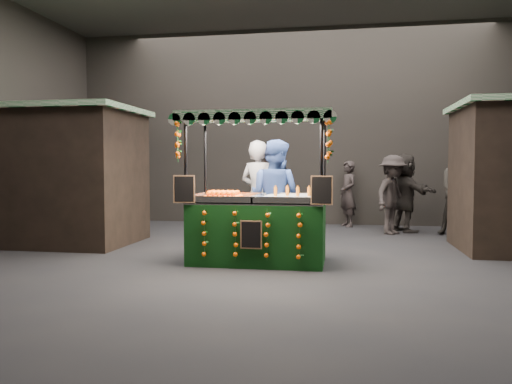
# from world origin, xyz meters

# --- Properties ---
(ground) EXTENTS (12.00, 12.00, 0.00)m
(ground) POSITION_xyz_m (0.00, 0.00, 0.00)
(ground) COLOR black
(ground) RESTS_ON ground
(market_hall) EXTENTS (12.10, 10.10, 5.05)m
(market_hall) POSITION_xyz_m (0.00, 0.00, 3.38)
(market_hall) COLOR black
(market_hall) RESTS_ON ground
(neighbour_stall_left) EXTENTS (3.00, 2.20, 2.60)m
(neighbour_stall_left) POSITION_xyz_m (-4.40, 1.00, 1.31)
(neighbour_stall_left) COLOR black
(neighbour_stall_left) RESTS_ON ground
(juice_stall) EXTENTS (2.36, 1.39, 2.29)m
(juice_stall) POSITION_xyz_m (-0.31, -0.30, 0.71)
(juice_stall) COLOR black
(juice_stall) RESTS_ON ground
(vendor_grey) EXTENTS (0.83, 0.69, 1.94)m
(vendor_grey) POSITION_xyz_m (-0.50, 0.83, 0.97)
(vendor_grey) COLOR slate
(vendor_grey) RESTS_ON ground
(vendor_blue) EXTENTS (1.15, 1.03, 1.93)m
(vendor_blue) POSITION_xyz_m (-0.17, 0.50, 0.96)
(vendor_blue) COLOR navy
(vendor_blue) RESTS_ON ground
(shopper_0) EXTENTS (0.63, 0.48, 1.55)m
(shopper_0) POSITION_xyz_m (-4.15, 2.75, 0.77)
(shopper_0) COLOR black
(shopper_0) RESTS_ON ground
(shopper_1) EXTENTS (1.00, 0.81, 1.94)m
(shopper_1) POSITION_xyz_m (3.44, 3.38, 0.97)
(shopper_1) COLOR black
(shopper_1) RESTS_ON ground
(shopper_2) EXTENTS (1.12, 0.78, 1.77)m
(shopper_2) POSITION_xyz_m (-0.73, 3.67, 0.88)
(shopper_2) COLOR black
(shopper_2) RESTS_ON ground
(shopper_3) EXTENTS (1.16, 1.28, 1.73)m
(shopper_3) POSITION_xyz_m (2.04, 3.37, 0.86)
(shopper_3) COLOR #282221
(shopper_3) RESTS_ON ground
(shopper_4) EXTENTS (1.04, 0.96, 1.79)m
(shopper_4) POSITION_xyz_m (-4.35, 2.61, 0.89)
(shopper_4) COLOR black
(shopper_4) RESTS_ON ground
(shopper_5) EXTENTS (1.23, 1.69, 1.77)m
(shopper_5) POSITION_xyz_m (2.35, 3.84, 0.88)
(shopper_5) COLOR black
(shopper_5) RESTS_ON ground
(shopper_6) EXTENTS (0.60, 0.70, 1.61)m
(shopper_6) POSITION_xyz_m (1.09, 4.60, 0.81)
(shopper_6) COLOR #2D2524
(shopper_6) RESTS_ON ground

